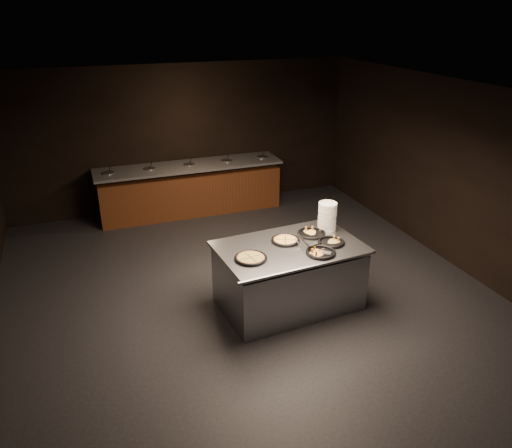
{
  "coord_description": "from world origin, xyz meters",
  "views": [
    {
      "loc": [
        -2.06,
        -5.81,
        3.93
      ],
      "look_at": [
        0.21,
        0.3,
        1.04
      ],
      "focal_mm": 35.0,
      "sensor_mm": 36.0,
      "label": 1
    }
  ],
  "objects_px": {
    "pan_veggie_whole": "(251,258)",
    "plate_stack": "(327,216)",
    "pan_cheese_whole": "(285,240)",
    "serving_counter": "(289,277)"
  },
  "relations": [
    {
      "from": "plate_stack",
      "to": "pan_veggie_whole",
      "type": "bearing_deg",
      "value": -159.82
    },
    {
      "from": "plate_stack",
      "to": "pan_veggie_whole",
      "type": "distance_m",
      "value": 1.45
    },
    {
      "from": "serving_counter",
      "to": "pan_veggie_whole",
      "type": "height_order",
      "value": "pan_veggie_whole"
    },
    {
      "from": "plate_stack",
      "to": "pan_cheese_whole",
      "type": "xyz_separation_m",
      "value": [
        -0.72,
        -0.17,
        -0.18
      ]
    },
    {
      "from": "serving_counter",
      "to": "pan_veggie_whole",
      "type": "relative_size",
      "value": 4.79
    },
    {
      "from": "serving_counter",
      "to": "pan_cheese_whole",
      "type": "relative_size",
      "value": 5.15
    },
    {
      "from": "serving_counter",
      "to": "pan_cheese_whole",
      "type": "xyz_separation_m",
      "value": [
        0.0,
        0.15,
        0.51
      ]
    },
    {
      "from": "pan_veggie_whole",
      "to": "plate_stack",
      "type": "bearing_deg",
      "value": 20.18
    },
    {
      "from": "plate_stack",
      "to": "pan_cheese_whole",
      "type": "relative_size",
      "value": 1.03
    },
    {
      "from": "plate_stack",
      "to": "pan_cheese_whole",
      "type": "height_order",
      "value": "plate_stack"
    }
  ]
}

